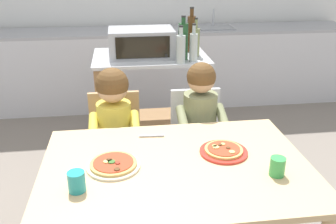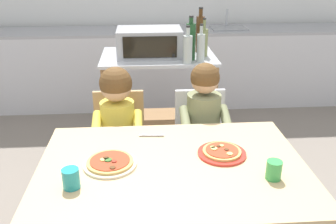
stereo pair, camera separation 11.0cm
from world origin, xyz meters
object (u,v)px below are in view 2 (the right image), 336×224
(kitchen_island_cart, at_px, (159,91))
(bottle_clear_vinegar, at_px, (191,41))
(toaster_oven, at_px, (149,42))
(drinking_cup_teal, at_px, (71,178))
(pizza_plate_cream, at_px, (110,163))
(dining_table, at_px, (172,181))
(bottle_slim_sauce, at_px, (200,33))
(bottle_brown_beer, at_px, (201,47))
(dining_chair_left, at_px, (120,142))
(pizza_plate_red_rimmed, at_px, (222,152))
(dining_chair_right, at_px, (201,141))
(drinking_cup_green, at_px, (274,170))
(child_in_olive_shirt, at_px, (205,124))
(serving_spoon, at_px, (152,135))
(child_in_yellow_shirt, at_px, (117,124))
(bottle_tall_green_wine, at_px, (188,49))
(bottle_dark_olive_oil, at_px, (204,42))

(kitchen_island_cart, xyz_separation_m, bottle_clear_vinegar, (0.24, -0.16, 0.45))
(toaster_oven, bearing_deg, drinking_cup_teal, -103.98)
(kitchen_island_cart, relative_size, pizza_plate_cream, 3.56)
(dining_table, distance_m, drinking_cup_teal, 0.50)
(toaster_oven, distance_m, pizza_plate_cream, 1.42)
(bottle_slim_sauce, relative_size, pizza_plate_cream, 1.41)
(bottle_brown_beer, height_order, pizza_plate_cream, bottle_brown_beer)
(dining_chair_left, height_order, pizza_plate_red_rimmed, dining_chair_left)
(kitchen_island_cart, xyz_separation_m, dining_chair_left, (-0.30, -0.67, -0.13))
(bottle_brown_beer, bearing_deg, pizza_plate_cream, -117.85)
(bottle_brown_beer, distance_m, dining_chair_right, 0.72)
(bottle_clear_vinegar, xyz_separation_m, dining_chair_left, (-0.54, -0.51, -0.58))
(dining_chair_left, bearing_deg, drinking_cup_green, -49.73)
(child_in_olive_shirt, xyz_separation_m, drinking_cup_green, (0.19, -0.75, 0.11))
(kitchen_island_cart, height_order, bottle_brown_beer, bottle_brown_beer)
(bottle_clear_vinegar, relative_size, dining_chair_right, 0.41)
(bottle_slim_sauce, bearing_deg, serving_spoon, -110.75)
(child_in_yellow_shirt, xyz_separation_m, pizza_plate_cream, (-0.00, -0.60, 0.07))
(bottle_tall_green_wine, distance_m, dining_chair_right, 0.70)
(toaster_oven, bearing_deg, serving_spoon, -91.16)
(bottle_brown_beer, bearing_deg, dining_chair_left, -143.93)
(child_in_olive_shirt, bearing_deg, pizza_plate_red_rimmed, -90.02)
(drinking_cup_teal, bearing_deg, bottle_tall_green_wine, 62.96)
(bottle_slim_sauce, distance_m, serving_spoon, 1.29)
(kitchen_island_cart, relative_size, child_in_olive_shirt, 0.89)
(bottle_tall_green_wine, height_order, bottle_brown_beer, bottle_brown_beer)
(bottle_brown_beer, xyz_separation_m, drinking_cup_green, (0.14, -1.33, -0.25))
(toaster_oven, height_order, bottle_tall_green_wine, bottle_tall_green_wine)
(pizza_plate_cream, bearing_deg, dining_chair_left, 89.99)
(dining_table, height_order, pizza_plate_cream, pizza_plate_cream)
(kitchen_island_cart, distance_m, drinking_cup_green, 1.63)
(bottle_tall_green_wine, distance_m, pizza_plate_red_rimmed, 1.10)
(drinking_cup_teal, bearing_deg, bottle_dark_olive_oil, 61.44)
(bottle_slim_sauce, relative_size, drinking_cup_green, 4.07)
(bottle_slim_sauce, relative_size, dining_table, 0.28)
(bottle_clear_vinegar, bearing_deg, dining_chair_right, -88.16)
(dining_table, height_order, child_in_yellow_shirt, child_in_yellow_shirt)
(child_in_olive_shirt, bearing_deg, drinking_cup_green, -75.92)
(bottle_slim_sauce, xyz_separation_m, pizza_plate_red_rimmed, (-0.09, -1.39, -0.33))
(child_in_olive_shirt, relative_size, serving_spoon, 7.38)
(dining_chair_right, relative_size, pizza_plate_red_rimmed, 3.29)
(kitchen_island_cart, xyz_separation_m, dining_chair_right, (0.26, -0.69, -0.13))
(bottle_brown_beer, relative_size, dining_table, 0.22)
(toaster_oven, relative_size, bottle_dark_olive_oil, 1.70)
(child_in_yellow_shirt, relative_size, child_in_olive_shirt, 0.98)
(bottle_tall_green_wine, bearing_deg, dining_table, -100.31)
(kitchen_island_cart, distance_m, dining_table, 1.40)
(dining_chair_right, bearing_deg, dining_chair_left, 178.36)
(toaster_oven, distance_m, drinking_cup_teal, 1.62)
(drinking_cup_green, distance_m, serving_spoon, 0.71)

